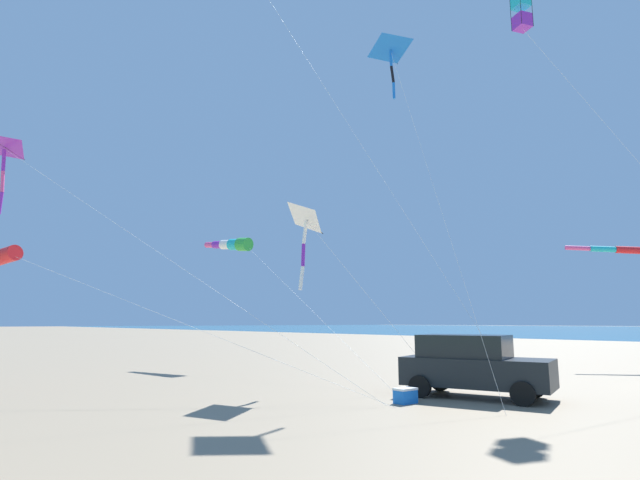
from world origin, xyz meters
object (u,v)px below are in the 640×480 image
(cooler_box, at_px, (405,395))
(kite_box_long_streamer_right, at_px, (522,12))
(kite_windsock_green_low_center, at_px, (233,245))
(parked_car, at_px, (473,365))
(kite_delta_striped_overhead, at_px, (391,50))
(kite_delta_small_distant, at_px, (6,148))
(kite_delta_rainbow_low_near, at_px, (308,219))

(cooler_box, distance_m, kite_box_long_streamer_right, 18.00)
(cooler_box, xyz_separation_m, kite_windsock_green_low_center, (-2.17, -13.86, 6.13))
(parked_car, distance_m, kite_windsock_green_low_center, 15.40)
(kite_delta_striped_overhead, bearing_deg, cooler_box, 44.09)
(kite_box_long_streamer_right, bearing_deg, kite_delta_small_distant, -34.97)
(parked_car, xyz_separation_m, cooler_box, (2.46, -0.57, -0.74))
(cooler_box, xyz_separation_m, kite_box_long_streamer_right, (-8.86, -0.41, 15.66))
(kite_windsock_green_low_center, bearing_deg, kite_delta_striped_overhead, 95.64)
(kite_delta_striped_overhead, bearing_deg, kite_delta_rainbow_low_near, -11.82)
(kite_delta_rainbow_low_near, distance_m, kite_windsock_green_low_center, 10.31)
(kite_delta_rainbow_low_near, distance_m, kite_box_long_streamer_right, 14.15)
(kite_box_long_streamer_right, xyz_separation_m, kite_windsock_green_low_center, (6.68, -13.45, -9.53))
(cooler_box, xyz_separation_m, kite_delta_rainbow_low_near, (0.45, -3.90, 5.59))
(cooler_box, bearing_deg, kite_delta_small_distant, -55.62)
(kite_windsock_green_low_center, bearing_deg, parked_car, 91.14)
(parked_car, relative_size, cooler_box, 7.48)
(parked_car, bearing_deg, cooler_box, -12.94)
(cooler_box, bearing_deg, parked_car, 167.06)
(kite_delta_rainbow_low_near, height_order, kite_windsock_green_low_center, kite_windsock_green_low_center)
(kite_delta_small_distant, relative_size, kite_delta_striped_overhead, 1.00)
(parked_car, height_order, kite_delta_small_distant, kite_delta_small_distant)
(kite_delta_small_distant, xyz_separation_m, kite_delta_striped_overhead, (-11.90, 9.54, 4.20))
(parked_car, relative_size, kite_delta_striped_overhead, 0.34)
(kite_delta_striped_overhead, bearing_deg, kite_delta_small_distant, -38.71)
(kite_windsock_green_low_center, bearing_deg, kite_delta_rainbow_low_near, 75.25)
(kite_delta_rainbow_low_near, distance_m, kite_delta_small_distant, 12.44)
(cooler_box, xyz_separation_m, kite_delta_small_distant, (8.67, -12.67, 8.79))
(kite_delta_striped_overhead, xyz_separation_m, kite_windsock_green_low_center, (1.06, -10.73, -6.85))
(kite_box_long_streamer_right, bearing_deg, parked_car, 8.68)
(parked_car, xyz_separation_m, kite_delta_rainbow_low_near, (2.91, -4.47, 4.85))
(kite_delta_rainbow_low_near, bearing_deg, kite_box_long_streamer_right, 159.44)
(parked_car, bearing_deg, kite_delta_small_distant, -49.94)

